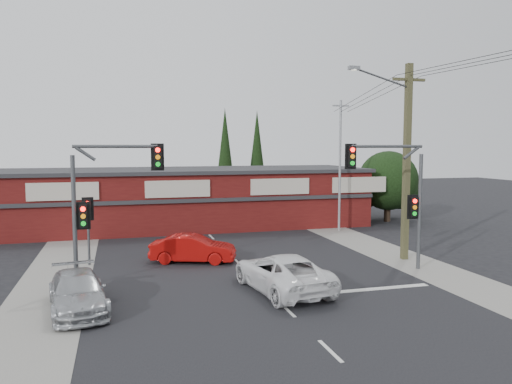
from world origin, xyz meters
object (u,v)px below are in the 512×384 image
object	(u,v)px
white_suv	(282,272)
shop_building	(185,197)
utility_pole	(405,155)
red_sedan	(193,248)
silver_suv	(78,292)

from	to	relation	value
white_suv	shop_building	distance (m)	17.78
shop_building	utility_pole	distance (m)	17.15
red_sedan	silver_suv	bearing A→B (deg)	160.03
silver_suv	red_sedan	xyz separation A→B (m)	(5.07, 6.32, 0.03)
white_suv	red_sedan	bearing A→B (deg)	-73.12
red_sedan	utility_pole	size ratio (longest dim) A/B	0.43
silver_suv	red_sedan	world-z (taller)	red_sedan
white_suv	shop_building	size ratio (longest dim) A/B	0.20
silver_suv	shop_building	bearing A→B (deg)	62.87
silver_suv	red_sedan	distance (m)	8.10
red_sedan	shop_building	bearing A→B (deg)	13.02
white_suv	red_sedan	size ratio (longest dim) A/B	1.28
shop_building	utility_pole	size ratio (longest dim) A/B	2.73
utility_pole	shop_building	bearing A→B (deg)	123.76
red_sedan	utility_pole	world-z (taller)	utility_pole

